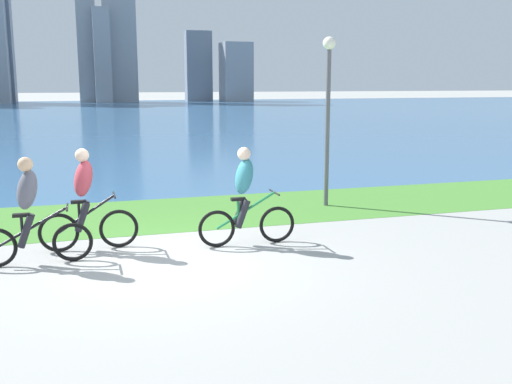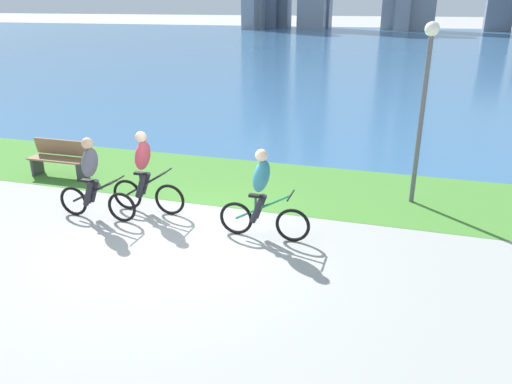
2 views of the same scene
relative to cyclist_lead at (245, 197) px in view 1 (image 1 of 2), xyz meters
The scene contains 8 objects.
ground_plane 1.78m from the cyclist_lead, 157.45° to the right, with size 300.00×300.00×0.00m, color #9E9E99.
grass_strip_bayside 3.22m from the cyclist_lead, 117.88° to the left, with size 120.00×3.25×0.01m, color #478433.
bay_water_surface 42.56m from the cyclist_lead, 91.96° to the left, with size 300.00×76.31×0.00m, color #386693.
cyclist_lead is the anchor object (origin of this frame).
cyclist_trailing 2.61m from the cyclist_lead, 169.79° to the left, with size 1.60×0.52×1.69m.
cyclist_distant_rear 3.38m from the cyclist_lead, behind, with size 1.70×0.52×1.65m.
lamppost_tall 4.00m from the cyclist_lead, 44.71° to the left, with size 0.28×0.28×3.68m.
city_skyline_far_shore 74.62m from the cyclist_lead, 96.42° to the left, with size 44.67×9.56×26.82m.
Camera 1 is at (-1.15, -8.66, 2.73)m, focal length 41.01 mm.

